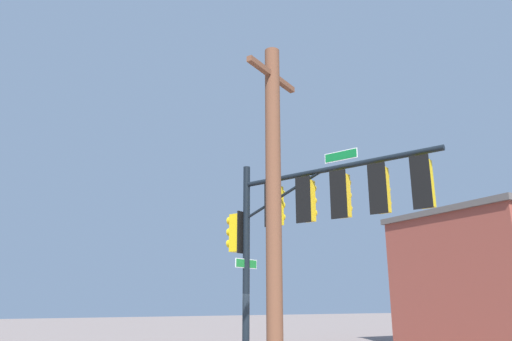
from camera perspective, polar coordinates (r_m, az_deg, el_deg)
signal_pole_assembly at (r=12.51m, az=6.44°, el=-5.35°), size 5.91×2.94×6.19m
utility_pole at (r=9.40m, az=2.16°, el=-5.70°), size 0.98×1.63×7.64m
brick_building at (r=27.13m, az=26.57°, el=-11.71°), size 7.88×6.81×6.74m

